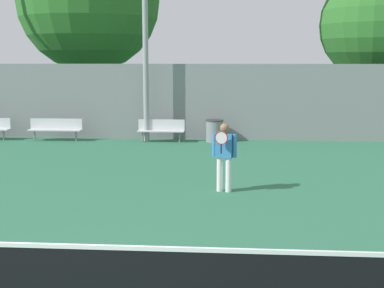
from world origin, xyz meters
The scene contains 8 objects.
tennis_net centered at (0.00, 0.00, 0.50)m, with size 12.20×0.09×0.99m.
tennis_player centered at (1.69, 6.54, 0.92)m, with size 0.58×0.47×1.62m.
bench_courtside_near centered at (-0.79, 14.05, 0.51)m, with size 1.75×0.40×0.83m.
bench_by_gate centered at (-4.86, 14.05, 0.51)m, with size 2.03×0.40×0.83m.
trash_bin centered at (1.21, 14.21, 0.42)m, with size 0.67×0.67×0.83m.
back_fence centered at (0.00, 14.73, 1.45)m, with size 30.89×0.06×2.91m.
tree_green_tall centered at (-4.65, 18.58, 5.71)m, with size 6.42×6.42×8.94m.
tree_green_broad centered at (7.75, 17.56, 4.48)m, with size 4.56×4.56×6.78m.
Camera 1 is at (1.88, -5.73, 3.09)m, focal length 50.00 mm.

